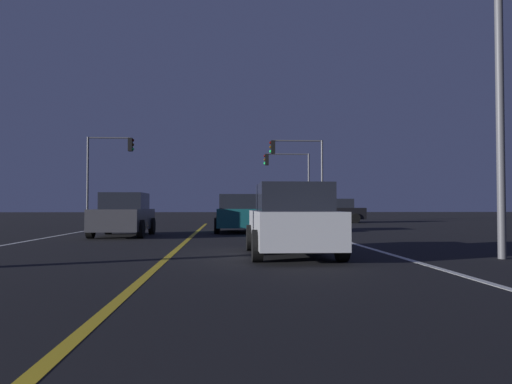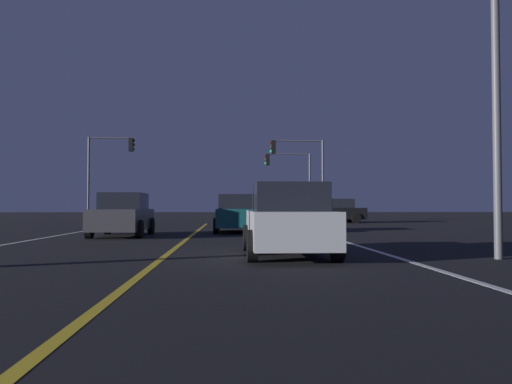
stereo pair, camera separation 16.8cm
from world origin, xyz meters
name	(u,v)px [view 2 (the right image)]	position (x,y,z in m)	size (l,w,h in m)	color
lane_edge_right	(371,250)	(5.33, 14.11, 0.00)	(0.16, 40.22, 0.01)	silver
lane_center_divider	(172,251)	(0.00, 14.11, 0.00)	(0.16, 40.22, 0.01)	gold
car_lead_same_lane	(288,221)	(2.89, 12.63, 0.82)	(2.02, 4.30, 1.70)	black
car_ahead_far	(237,214)	(1.84, 23.35, 0.82)	(2.02, 4.30, 1.70)	black
car_crossing_side	(335,211)	(9.05, 35.72, 0.82)	(4.30, 2.02, 1.70)	black
car_oncoming	(123,215)	(-2.67, 20.62, 0.82)	(2.02, 4.30, 1.70)	black
traffic_light_near_right	(298,161)	(6.24, 34.72, 4.29)	(3.75, 0.36, 5.76)	#4C4C51
traffic_light_near_left	(110,160)	(-6.55, 34.72, 4.32)	(3.15, 0.36, 5.85)	#4C4C51
traffic_light_far_right	(288,170)	(6.21, 40.22, 4.05)	(3.72, 0.36, 5.41)	#4C4C51
street_lamp_right_near	(471,20)	(6.92, 11.65, 5.34)	(2.50, 0.44, 8.44)	#4C4C51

